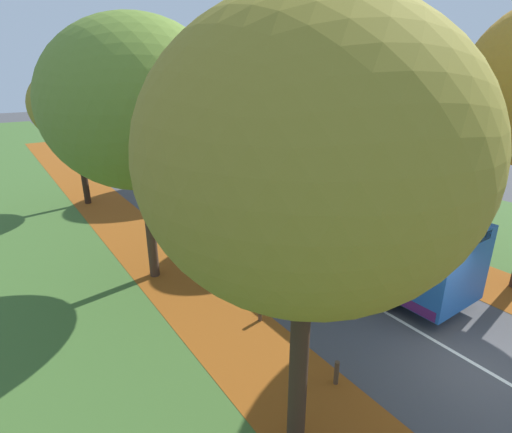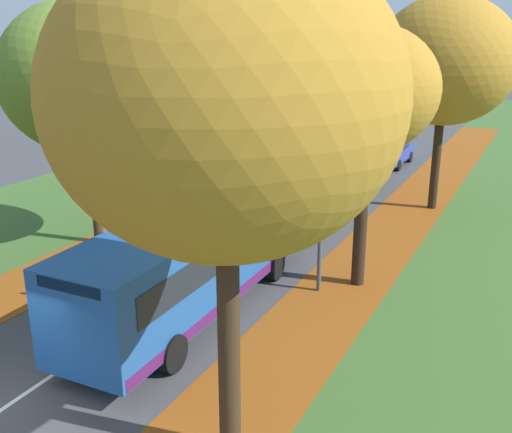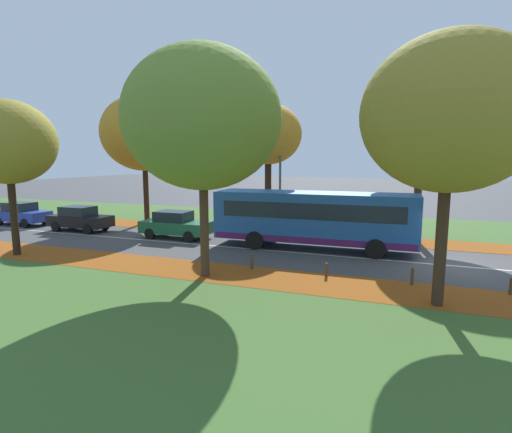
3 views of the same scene
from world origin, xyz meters
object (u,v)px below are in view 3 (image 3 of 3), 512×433
Objects in this scene: tree_left_mid at (7,142)px; streetlamp_right at (279,175)px; tree_right_nearest at (422,119)px; bus at (314,217)px; bollard_fourth at (252,262)px; bollard_second at (412,277)px; tree_right_mid at (144,133)px; bollard_nearest at (511,286)px; car_green_lead at (175,225)px; tree_right_near at (268,135)px; car_black_following at (80,219)px; tree_left_near at (202,119)px; bollard_third at (326,270)px; tree_left_nearest at (450,114)px; car_blue_third_in_line at (21,214)px.

tree_left_mid is 14.09m from streetlamp_right.
tree_right_nearest is 1.60× the size of streetlamp_right.
bollard_fourth is at bearing 161.16° from bus.
tree_right_mid is at bearing 63.79° from bollard_second.
tree_right_nearest reaches higher than bollard_nearest.
tree_left_mid reaches higher than car_green_lead.
car_black_following is at bearing 108.23° from tree_right_near.
tree_right_mid reaches higher than tree_left_near.
tree_right_mid is at bearing 67.36° from bollard_nearest.
bollard_second is 6.92m from bus.
bollard_third is (-8.53, -5.37, -5.91)m from tree_right_near.
tree_left_nearest reaches higher than bollard_second.
bus is 21.33m from car_blue_third_in_line.
tree_left_nearest is 0.94× the size of tree_left_near.
streetlamp_right is (8.90, -10.78, -1.75)m from tree_left_mid.
bollard_nearest is 0.10× the size of streetlamp_right.
tree_right_nearest reaches higher than car_blue_third_in_line.
bollard_second is 26.60m from car_blue_third_in_line.
streetlamp_right is (7.26, 1.07, 3.43)m from bollard_fourth.
bollard_second is at bearing 178.03° from tree_right_nearest.
tree_right_nearest is 15.31m from car_green_lead.
tree_right_mid is 24.07m from bollard_nearest.
car_black_following reaches higher than bollard_nearest.
bollard_nearest is at bearing -123.82° from streetlamp_right.
bollard_second is at bearing -100.90° from car_blue_third_in_line.
tree_right_near is 15.68m from bollard_nearest.
tree_right_nearest is 15.45× the size of bollard_fourth.
tree_right_near is at bearing -92.93° from tree_right_mid.
tree_left_near is 1.20× the size of tree_left_mid.
streetlamp_right is (7.26, 4.29, 3.45)m from bollard_third.
streetlamp_right reaches higher than car_blue_third_in_line.
bollard_fourth is 0.10× the size of streetlamp_right.
tree_right_near is 6.94m from bus.
tree_left_mid reaches higher than bollard_fourth.
bollard_fourth is 0.06× the size of bus.
car_black_following is (4.58, 23.58, 0.51)m from bollard_nearest.
tree_right_nearest reaches higher than tree_right_near.
bollard_third is at bearing 90.72° from bollard_second.
bus is at bearing -18.84° from bollard_fourth.
tree_right_mid is 14.88m from bus.
car_blue_third_in_line is (5.00, 29.34, 0.51)m from bollard_nearest.
bollard_nearest is (1.68, -11.08, -5.94)m from tree_left_near.
car_blue_third_in_line reaches higher than bollard_second.
tree_left_nearest reaches higher than bollard_third.
tree_right_nearest is 1.03× the size of tree_right_mid.
streetlamp_right reaches higher than bollard_nearest.
tree_left_near reaches higher than streetlamp_right.
tree_left_nearest is at bearing -107.23° from car_black_following.
bollard_second is at bearing -109.64° from car_green_lead.
bus is at bearing -134.13° from tree_right_near.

